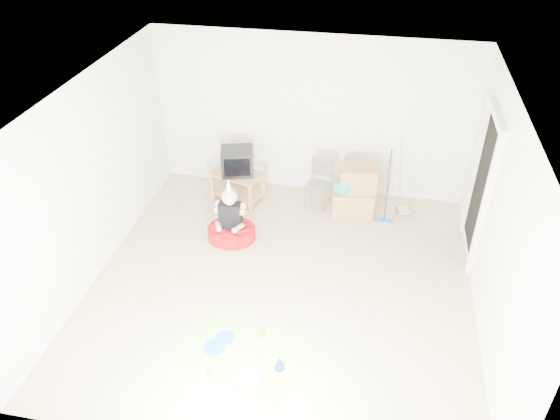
% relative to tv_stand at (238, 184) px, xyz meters
% --- Properties ---
extents(ground, '(5.00, 5.00, 0.00)m').
position_rel_tv_stand_xyz_m(ground, '(1.08, -1.91, -0.28)').
color(ground, tan).
rests_on(ground, ground).
extents(doorway_recess, '(0.02, 0.90, 2.05)m').
position_rel_tv_stand_xyz_m(doorway_recess, '(3.56, -0.71, 0.74)').
color(doorway_recess, black).
rests_on(doorway_recess, ground).
extents(tv_stand, '(0.88, 0.70, 0.48)m').
position_rel_tv_stand_xyz_m(tv_stand, '(0.00, 0.00, 0.00)').
color(tv_stand, '#AB774D').
rests_on(tv_stand, ground).
extents(crt_tv, '(0.58, 0.52, 0.43)m').
position_rel_tv_stand_xyz_m(crt_tv, '(-0.00, 0.00, 0.41)').
color(crt_tv, black).
rests_on(crt_tv, tv_stand).
extents(folding_chair, '(0.42, 0.41, 0.79)m').
position_rel_tv_stand_xyz_m(folding_chair, '(1.30, 0.03, 0.10)').
color(folding_chair, gray).
rests_on(folding_chair, ground).
extents(cardboard_boxes, '(0.70, 0.58, 0.80)m').
position_rel_tv_stand_xyz_m(cardboard_boxes, '(1.86, -0.03, 0.10)').
color(cardboard_boxes, '#9F7B4D').
rests_on(cardboard_boxes, ground).
extents(floor_mop, '(0.27, 0.37, 1.08)m').
position_rel_tv_stand_xyz_m(floor_mop, '(2.36, -0.22, -0.02)').
color(floor_mop, blue).
rests_on(floor_mop, ground).
extents(book_pile, '(0.21, 0.25, 0.08)m').
position_rel_tv_stand_xyz_m(book_pile, '(2.65, 0.09, -0.25)').
color(book_pile, '#2A8051').
rests_on(book_pile, ground).
extents(seated_woman, '(0.73, 0.73, 1.01)m').
position_rel_tv_stand_xyz_m(seated_woman, '(0.17, -1.08, -0.06)').
color(seated_woman, '#A40F11').
rests_on(seated_woman, ground).
extents(party_mat, '(1.70, 1.44, 0.01)m').
position_rel_tv_stand_xyz_m(party_mat, '(0.88, -3.13, -0.28)').
color(party_mat, '#FF3582').
rests_on(party_mat, ground).
extents(birthday_cake, '(0.32, 0.28, 0.14)m').
position_rel_tv_stand_xyz_m(birthday_cake, '(1.03, -3.54, -0.25)').
color(birthday_cake, white).
rests_on(birthday_cake, party_mat).
extents(blue_plate_near, '(0.26, 0.26, 0.01)m').
position_rel_tv_stand_xyz_m(blue_plate_near, '(0.61, -2.99, -0.27)').
color(blue_plate_near, blue).
rests_on(blue_plate_near, party_mat).
extents(blue_plate_far, '(0.35, 0.35, 0.01)m').
position_rel_tv_stand_xyz_m(blue_plate_far, '(0.52, -3.16, -0.27)').
color(blue_plate_far, blue).
rests_on(blue_plate_far, party_mat).
extents(orange_cup_near, '(0.10, 0.10, 0.08)m').
position_rel_tv_stand_xyz_m(orange_cup_near, '(1.01, -2.89, -0.24)').
color(orange_cup_near, orange).
rests_on(orange_cup_near, party_mat).
extents(orange_cup_far, '(0.08, 0.08, 0.08)m').
position_rel_tv_stand_xyz_m(orange_cup_far, '(0.60, -3.53, -0.24)').
color(orange_cup_far, orange).
rests_on(orange_cup_far, party_mat).
extents(blue_party_hat, '(0.12, 0.12, 0.17)m').
position_rel_tv_stand_xyz_m(blue_party_hat, '(1.32, -3.31, -0.19)').
color(blue_party_hat, '#172DA3').
rests_on(blue_party_hat, party_mat).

